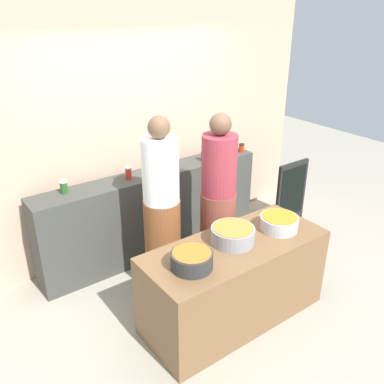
% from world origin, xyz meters
% --- Properties ---
extents(ground, '(12.00, 12.00, 0.00)m').
position_xyz_m(ground, '(0.00, 0.00, 0.00)').
color(ground, '#9C9484').
extents(storefront_wall, '(4.80, 0.12, 3.00)m').
position_xyz_m(storefront_wall, '(0.00, 1.45, 1.50)').
color(storefront_wall, tan).
rests_on(storefront_wall, ground).
extents(display_shelf, '(2.70, 0.36, 1.00)m').
position_xyz_m(display_shelf, '(0.00, 1.10, 0.50)').
color(display_shelf, '#3B3D38').
rests_on(display_shelf, ground).
extents(prep_table, '(1.70, 0.70, 0.79)m').
position_xyz_m(prep_table, '(0.00, -0.30, 0.40)').
color(prep_table, brown).
rests_on(prep_table, ground).
extents(preserve_jar_0, '(0.08, 0.08, 0.13)m').
position_xyz_m(preserve_jar_0, '(-0.96, 1.16, 1.07)').
color(preserve_jar_0, '#255522').
rests_on(preserve_jar_0, display_shelf).
extents(preserve_jar_1, '(0.07, 0.07, 0.13)m').
position_xyz_m(preserve_jar_1, '(-0.29, 1.09, 1.07)').
color(preserve_jar_1, '#B42B21').
rests_on(preserve_jar_1, display_shelf).
extents(preserve_jar_2, '(0.09, 0.09, 0.12)m').
position_xyz_m(preserve_jar_2, '(0.12, 1.07, 1.06)').
color(preserve_jar_2, '#3C5229').
rests_on(preserve_jar_2, display_shelf).
extents(preserve_jar_3, '(0.09, 0.09, 0.11)m').
position_xyz_m(preserve_jar_3, '(0.29, 1.06, 1.06)').
color(preserve_jar_3, '#CB6417').
rests_on(preserve_jar_3, display_shelf).
extents(preserve_jar_4, '(0.07, 0.07, 0.11)m').
position_xyz_m(preserve_jar_4, '(0.69, 1.06, 1.06)').
color(preserve_jar_4, '#324F28').
rests_on(preserve_jar_4, display_shelf).
extents(preserve_jar_5, '(0.07, 0.07, 0.11)m').
position_xyz_m(preserve_jar_5, '(0.92, 1.03, 1.06)').
color(preserve_jar_5, orange).
rests_on(preserve_jar_5, display_shelf).
extents(preserve_jar_6, '(0.07, 0.07, 0.13)m').
position_xyz_m(preserve_jar_6, '(1.16, 1.15, 1.07)').
color(preserve_jar_6, '#B22C21').
rests_on(preserve_jar_6, display_shelf).
extents(preserve_jar_7, '(0.07, 0.07, 0.10)m').
position_xyz_m(preserve_jar_7, '(1.26, 1.03, 1.05)').
color(preserve_jar_7, '#B22F13').
rests_on(preserve_jar_7, display_shelf).
extents(cooking_pot_left, '(0.34, 0.34, 0.14)m').
position_xyz_m(cooking_pot_left, '(-0.51, -0.35, 0.86)').
color(cooking_pot_left, '#2D2D2D').
rests_on(cooking_pot_left, prep_table).
extents(cooking_pot_center, '(0.39, 0.39, 0.15)m').
position_xyz_m(cooking_pot_center, '(-0.00, -0.25, 0.86)').
color(cooking_pot_center, gray).
rests_on(cooking_pot_center, prep_table).
extents(cooking_pot_right, '(0.35, 0.35, 0.13)m').
position_xyz_m(cooking_pot_right, '(0.50, -0.33, 0.86)').
color(cooking_pot_right, '#B7B7BC').
rests_on(cooking_pot_right, prep_table).
extents(cook_with_tongs, '(0.36, 0.36, 1.82)m').
position_xyz_m(cook_with_tongs, '(-0.29, 0.45, 0.83)').
color(cook_with_tongs, brown).
rests_on(cook_with_tongs, ground).
extents(cook_in_cap, '(0.36, 0.36, 1.79)m').
position_xyz_m(cook_in_cap, '(0.29, 0.30, 0.81)').
color(cook_in_cap, brown).
rests_on(cook_in_cap, ground).
extents(chalkboard_sign, '(0.51, 0.05, 0.88)m').
position_xyz_m(chalkboard_sign, '(1.77, 0.60, 0.44)').
color(chalkboard_sign, black).
rests_on(chalkboard_sign, ground).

